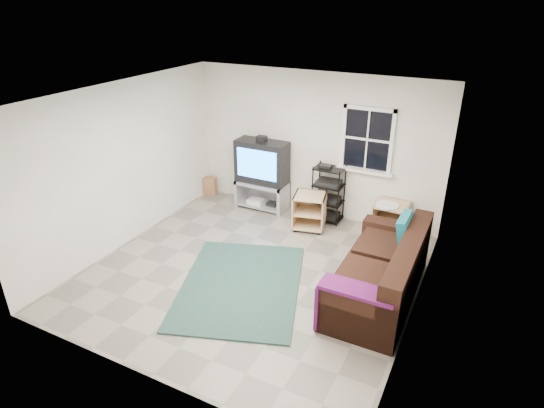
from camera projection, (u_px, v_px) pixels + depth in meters
The scene contains 8 objects.
room at pixel (367, 144), 7.59m from camera, with size 4.60×4.62×4.60m.
tv_unit at pixel (262, 169), 8.46m from camera, with size 0.97×0.49×1.43m.
av_rack at pixel (328, 197), 8.12m from camera, with size 0.52×0.38×1.05m.
side_table_left at pixel (310, 209), 7.93m from camera, with size 0.64×0.64×0.63m.
side_table_right at pixel (391, 217), 7.66m from camera, with size 0.54×0.57×0.62m.
sofa at pixel (381, 275), 6.08m from camera, with size 0.97×2.18×1.00m.
shag_rug at pixel (241, 285), 6.44m from camera, with size 1.63×2.25×0.03m, color black.
paper_bag at pixel (210, 186), 9.30m from camera, with size 0.25×0.16×0.36m, color #9E6946.
Camera 1 is at (2.82, -4.97, 3.79)m, focal length 30.00 mm.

